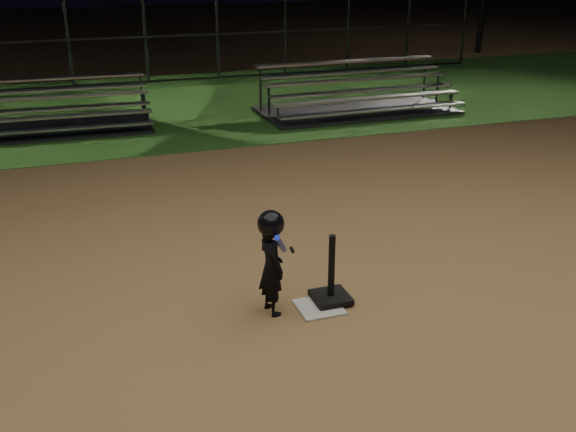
# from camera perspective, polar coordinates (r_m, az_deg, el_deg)

# --- Properties ---
(ground) EXTENTS (80.00, 80.00, 0.00)m
(ground) POSITION_cam_1_polar(r_m,az_deg,el_deg) (6.87, 2.72, -8.03)
(ground) COLOR olive
(ground) RESTS_ON ground
(grass_strip) EXTENTS (60.00, 8.00, 0.01)m
(grass_strip) POSITION_cam_1_polar(r_m,az_deg,el_deg) (16.04, -10.58, 9.45)
(grass_strip) COLOR #235019
(grass_strip) RESTS_ON ground
(home_plate) EXTENTS (0.45, 0.45, 0.02)m
(home_plate) POSITION_cam_1_polar(r_m,az_deg,el_deg) (6.87, 2.72, -7.94)
(home_plate) COLOR beige
(home_plate) RESTS_ON ground
(batting_tee) EXTENTS (0.38, 0.38, 0.75)m
(batting_tee) POSITION_cam_1_polar(r_m,az_deg,el_deg) (6.92, 3.76, -6.33)
(batting_tee) COLOR black
(batting_tee) RESTS_ON home_plate
(child_batter) EXTENTS (0.42, 0.61, 1.12)m
(child_batter) POSITION_cam_1_polar(r_m,az_deg,el_deg) (6.53, -1.46, -3.82)
(child_batter) COLOR black
(child_batter) RESTS_ON ground
(bleacher_left) EXTENTS (4.07, 2.08, 0.98)m
(bleacher_left) POSITION_cam_1_polar(r_m,az_deg,el_deg) (14.34, -20.04, 7.79)
(bleacher_left) COLOR #B5B5BA
(bleacher_left) RESTS_ON ground
(bleacher_right) EXTENTS (4.41, 2.20, 1.07)m
(bleacher_right) POSITION_cam_1_polar(r_m,az_deg,el_deg) (15.16, 6.07, 9.81)
(bleacher_right) COLOR silver
(bleacher_right) RESTS_ON ground
(backstop_fence) EXTENTS (20.08, 0.08, 2.50)m
(backstop_fence) POSITION_cam_1_polar(r_m,az_deg,el_deg) (18.77, -12.34, 15.01)
(backstop_fence) COLOR #38383D
(backstop_fence) RESTS_ON ground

